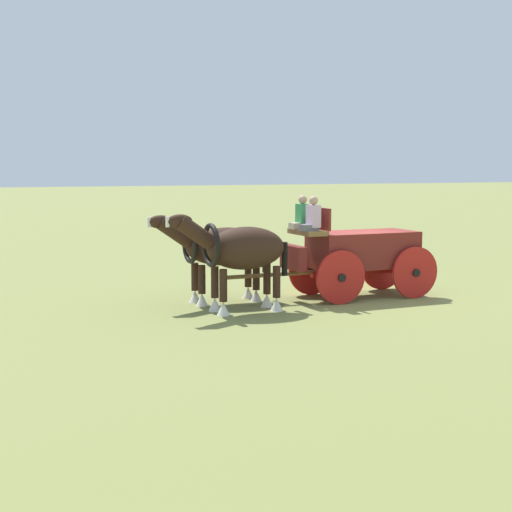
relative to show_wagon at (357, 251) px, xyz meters
name	(u,v)px	position (x,y,z in m)	size (l,w,h in m)	color
ground_plane	(362,296)	(-0.18, 0.00, -1.19)	(220.00, 220.00, 0.00)	olive
show_wagon	(357,251)	(0.00, 0.00, 0.00)	(5.72, 1.73, 2.64)	maroon
draft_horse_near	(240,251)	(3.50, 0.68, 0.24)	(2.97, 1.02, 2.31)	#331E14
draft_horse_off	(220,249)	(3.52, -0.62, 0.16)	(3.11, 0.97, 2.21)	#331E14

